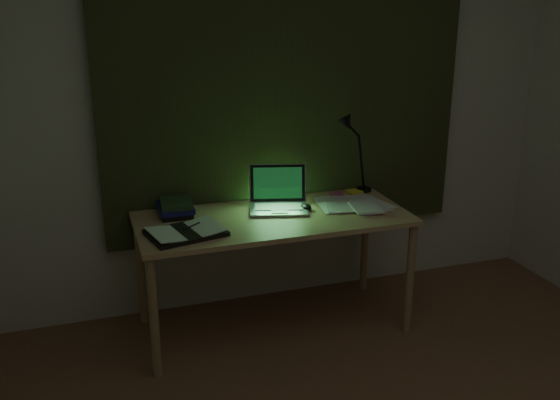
% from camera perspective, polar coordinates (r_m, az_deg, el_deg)
% --- Properties ---
extents(wall_back, '(3.50, 0.00, 2.50)m').
position_cam_1_polar(wall_back, '(3.75, 0.49, 9.01)').
color(wall_back, silver).
rests_on(wall_back, ground).
extents(curtain, '(2.20, 0.06, 2.00)m').
position_cam_1_polar(curtain, '(3.69, 0.71, 11.98)').
color(curtain, '#2C341A').
rests_on(curtain, wall_back).
extents(desk, '(1.51, 0.66, 0.69)m').
position_cam_1_polar(desk, '(3.58, -0.61, -6.67)').
color(desk, tan).
rests_on(desk, floor).
extents(laptop, '(0.41, 0.44, 0.24)m').
position_cam_1_polar(laptop, '(3.50, -0.10, 0.85)').
color(laptop, '#A6A7AB').
rests_on(laptop, desk).
extents(open_textbook, '(0.42, 0.34, 0.03)m').
position_cam_1_polar(open_textbook, '(3.22, -8.62, -2.90)').
color(open_textbook, silver).
rests_on(open_textbook, desk).
extents(book_stack, '(0.20, 0.23, 0.09)m').
position_cam_1_polar(book_stack, '(3.51, -9.57, -0.65)').
color(book_stack, silver).
rests_on(book_stack, desk).
extents(loose_papers, '(0.36, 0.38, 0.02)m').
position_cam_1_polar(loose_papers, '(3.57, 6.96, -0.75)').
color(loose_papers, silver).
rests_on(loose_papers, desk).
extents(mouse, '(0.06, 0.09, 0.03)m').
position_cam_1_polar(mouse, '(3.55, 2.39, -0.63)').
color(mouse, black).
rests_on(mouse, desk).
extents(sticky_yellow, '(0.09, 0.09, 0.02)m').
position_cam_1_polar(sticky_yellow, '(3.87, 6.83, 0.75)').
color(sticky_yellow, yellow).
rests_on(sticky_yellow, desk).
extents(sticky_pink, '(0.09, 0.09, 0.02)m').
position_cam_1_polar(sticky_pink, '(3.81, 5.19, 0.52)').
color(sticky_pink, '#D35286').
rests_on(sticky_pink, desk).
extents(desk_lamp, '(0.38, 0.32, 0.51)m').
position_cam_1_polar(desk_lamp, '(3.86, 7.82, 4.42)').
color(desk_lamp, black).
rests_on(desk_lamp, desk).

